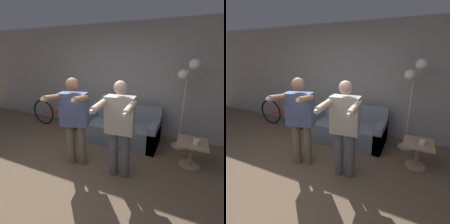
% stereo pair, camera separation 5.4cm
% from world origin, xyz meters
% --- Properties ---
extents(ground_plane, '(16.00, 16.00, 0.00)m').
position_xyz_m(ground_plane, '(0.00, 0.00, 0.00)').
color(ground_plane, brown).
extents(wall_back, '(10.00, 0.05, 2.60)m').
position_xyz_m(wall_back, '(0.00, 2.56, 1.30)').
color(wall_back, gray).
rests_on(wall_back, ground_plane).
extents(couch, '(1.71, 0.80, 0.81)m').
position_xyz_m(couch, '(0.31, 1.96, 0.27)').
color(couch, slate).
rests_on(couch, ground_plane).
extents(person_left, '(0.63, 0.76, 1.55)m').
position_xyz_m(person_left, '(-0.07, 0.76, 0.90)').
color(person_left, '#6B604C').
rests_on(person_left, ground_plane).
extents(person_right, '(0.54, 0.71, 1.55)m').
position_xyz_m(person_right, '(0.74, 0.76, 0.89)').
color(person_right, '#56565B').
rests_on(person_right, ground_plane).
extents(cat, '(0.45, 0.13, 0.18)m').
position_xyz_m(cat, '(-0.13, 2.25, 0.90)').
color(cat, silver).
rests_on(cat, couch).
extents(floor_lamp, '(0.38, 0.31, 1.83)m').
position_xyz_m(floor_lamp, '(1.58, 2.16, 1.41)').
color(floor_lamp, '#B2B2B7').
rests_on(floor_lamp, ground_plane).
extents(side_table, '(0.49, 0.49, 0.47)m').
position_xyz_m(side_table, '(1.80, 1.52, 0.34)').
color(side_table, '#A38460').
rests_on(side_table, ground_plane).
extents(cup, '(0.09, 0.09, 0.08)m').
position_xyz_m(cup, '(1.85, 1.47, 0.51)').
color(cup, silver).
rests_on(cup, side_table).
extents(bicycle, '(1.74, 0.07, 0.81)m').
position_xyz_m(bicycle, '(-1.51, 2.00, 0.37)').
color(bicycle, black).
rests_on(bicycle, ground_plane).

